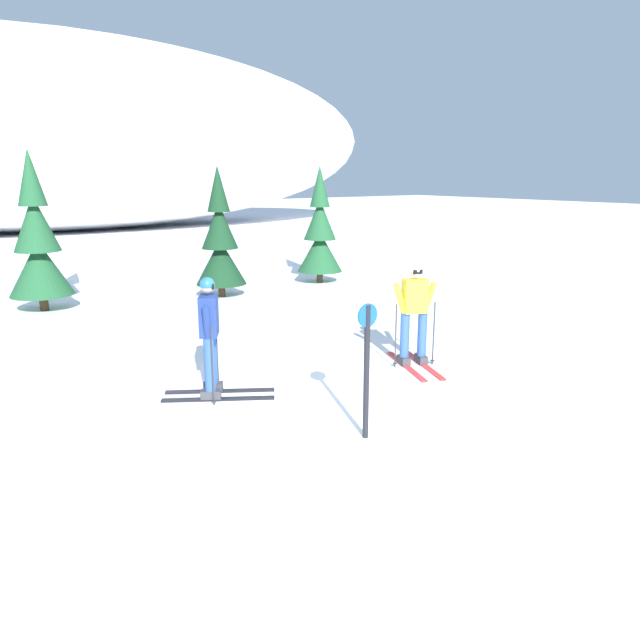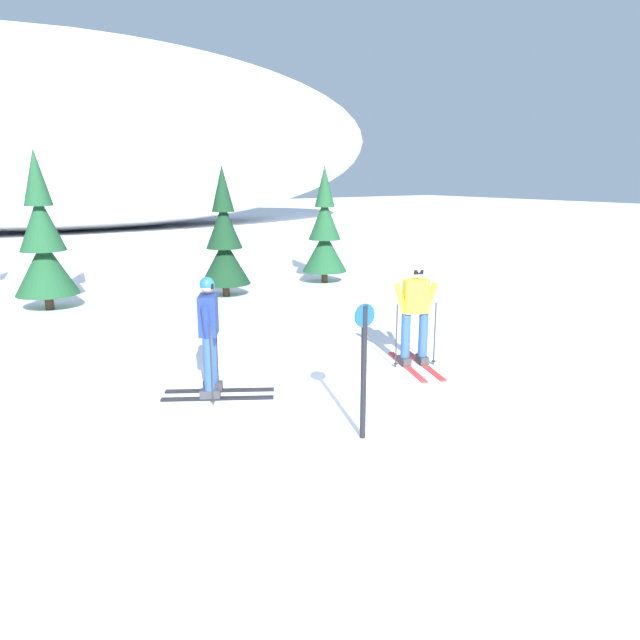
# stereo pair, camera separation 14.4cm
# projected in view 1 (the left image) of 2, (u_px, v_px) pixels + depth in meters

# --- Properties ---
(ground_plane) EXTENTS (120.00, 120.00, 0.00)m
(ground_plane) POSITION_uv_depth(u_px,v_px,m) (336.00, 395.00, 8.72)
(ground_plane) COLOR white
(skier_yellow_jacket) EXTENTS (0.97, 1.63, 1.71)m
(skier_yellow_jacket) POSITION_uv_depth(u_px,v_px,m) (414.00, 313.00, 9.88)
(skier_yellow_jacket) COLOR red
(skier_yellow_jacket) RESTS_ON ground
(skier_navy_jacket) EXTENTS (1.58, 1.18, 1.74)m
(skier_navy_jacket) POSITION_uv_depth(u_px,v_px,m) (210.00, 335.00, 8.44)
(skier_navy_jacket) COLOR black
(skier_navy_jacket) RESTS_ON ground
(pine_tree_center) EXTENTS (1.42, 1.42, 3.69)m
(pine_tree_center) POSITION_uv_depth(u_px,v_px,m) (37.00, 245.00, 13.72)
(pine_tree_center) COLOR #47301E
(pine_tree_center) RESTS_ON ground
(pine_tree_center_right) EXTENTS (1.29, 1.29, 3.34)m
(pine_tree_center_right) POSITION_uv_depth(u_px,v_px,m) (220.00, 243.00, 15.34)
(pine_tree_center_right) COLOR #47301E
(pine_tree_center_right) RESTS_ON ground
(pine_tree_far_right) EXTENTS (1.30, 1.30, 3.36)m
(pine_tree_far_right) POSITION_uv_depth(u_px,v_px,m) (320.00, 235.00, 17.37)
(pine_tree_far_right) COLOR #47301E
(pine_tree_far_right) RESTS_ON ground
(snow_ridge_background) EXTENTS (38.26, 16.04, 10.50)m
(snow_ridge_background) POSITION_uv_depth(u_px,v_px,m) (68.00, 134.00, 33.18)
(snow_ridge_background) COLOR white
(snow_ridge_background) RESTS_ON ground
(trail_marker_post) EXTENTS (0.28, 0.07, 1.66)m
(trail_marker_post) POSITION_uv_depth(u_px,v_px,m) (367.00, 364.00, 7.09)
(trail_marker_post) COLOR black
(trail_marker_post) RESTS_ON ground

